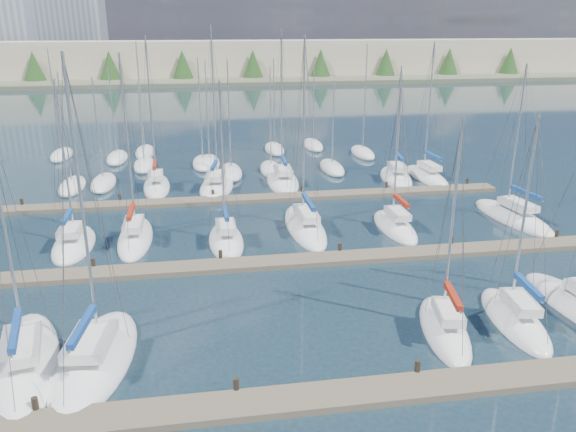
{
  "coord_description": "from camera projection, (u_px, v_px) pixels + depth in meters",
  "views": [
    {
      "loc": [
        -5.02,
        -17.07,
        14.97
      ],
      "look_at": [
        0.0,
        14.0,
        4.0
      ],
      "focal_mm": 35.0,
      "sensor_mm": 36.0,
      "label": 1
    }
  ],
  "objects": [
    {
      "name": "dock_mid",
      "position": [
        283.0,
        262.0,
        36.48
      ],
      "size": [
        44.0,
        1.93,
        1.1
      ],
      "color": "#6B5E4C",
      "rests_on": "ground"
    },
    {
      "name": "distant_boats",
      "position": [
        206.0,
        162.0,
        61.64
      ],
      "size": [
        36.93,
        20.75,
        13.3
      ],
      "color": "#9EA0A5",
      "rests_on": "ground"
    },
    {
      "name": "sailboat_e",
      "position": [
        515.0,
        319.0,
        29.38
      ],
      "size": [
        3.06,
        7.3,
        11.57
      ],
      "rotation": [
        0.0,
        0.0,
        -0.11
      ],
      "color": "white",
      "rests_on": "ground"
    },
    {
      "name": "dock_far",
      "position": [
        259.0,
        198.0,
        49.53
      ],
      "size": [
        44.0,
        1.93,
        1.1
      ],
      "color": "#6B5E4C",
      "rests_on": "ground"
    },
    {
      "name": "dock_near",
      "position": [
        334.0,
        396.0,
        23.43
      ],
      "size": [
        44.0,
        1.93,
        1.1
      ],
      "color": "#6B5E4C",
      "rests_on": "ground"
    },
    {
      "name": "sailboat_c",
      "position": [
        96.0,
        358.0,
        26.0
      ],
      "size": [
        4.31,
        9.17,
        14.58
      ],
      "rotation": [
        0.0,
        0.0,
        -0.12
      ],
      "color": "white",
      "rests_on": "ground"
    },
    {
      "name": "ground",
      "position": [
        235.0,
        135.0,
        77.53
      ],
      "size": [
        400.0,
        400.0,
        0.0
      ],
      "primitive_type": "plane",
      "color": "#1F323E",
      "rests_on": "ground"
    },
    {
      "name": "sailboat_b",
      "position": [
        25.0,
        362.0,
        25.74
      ],
      "size": [
        4.73,
        9.9,
        12.97
      ],
      "rotation": [
        0.0,
        0.0,
        0.2
      ],
      "color": "white",
      "rests_on": "ground"
    },
    {
      "name": "shoreline",
      "position": [
        164.0,
        49.0,
        156.75
      ],
      "size": [
        400.0,
        60.0,
        38.0
      ],
      "color": "#666B51",
      "rests_on": "ground"
    },
    {
      "name": "sailboat_i",
      "position": [
        135.0,
        237.0,
        40.46
      ],
      "size": [
        2.4,
        8.42,
        13.77
      ],
      "rotation": [
        0.0,
        0.0,
        0.0
      ],
      "color": "white",
      "rests_on": "ground"
    },
    {
      "name": "sailboat_d",
      "position": [
        445.0,
        329.0,
        28.44
      ],
      "size": [
        3.44,
        7.18,
        11.6
      ],
      "rotation": [
        0.0,
        0.0,
        -0.19
      ],
      "color": "white",
      "rests_on": "ground"
    },
    {
      "name": "sailboat_j",
      "position": [
        226.0,
        240.0,
        39.97
      ],
      "size": [
        2.54,
        7.03,
        12.01
      ],
      "rotation": [
        0.0,
        0.0,
        0.01
      ],
      "color": "white",
      "rests_on": "ground"
    },
    {
      "name": "sailboat_q",
      "position": [
        396.0,
        177.0,
        56.1
      ],
      "size": [
        3.97,
        8.32,
        11.68
      ],
      "rotation": [
        0.0,
        0.0,
        -0.15
      ],
      "color": "white",
      "rests_on": "ground"
    },
    {
      "name": "sailboat_r",
      "position": [
        427.0,
        176.0,
        56.4
      ],
      "size": [
        2.87,
        8.56,
        13.84
      ],
      "rotation": [
        0.0,
        0.0,
        0.05
      ],
      "color": "white",
      "rests_on": "ground"
    },
    {
      "name": "sailboat_p",
      "position": [
        283.0,
        181.0,
        54.81
      ],
      "size": [
        3.44,
        9.11,
        15.01
      ],
      "rotation": [
        0.0,
        0.0,
        -0.05
      ],
      "color": "white",
      "rests_on": "ground"
    },
    {
      "name": "sailboat_n",
      "position": [
        157.0,
        186.0,
        53.06
      ],
      "size": [
        2.73,
        8.13,
        14.5
      ],
      "rotation": [
        0.0,
        0.0,
        0.04
      ],
      "color": "white",
      "rests_on": "ground"
    },
    {
      "name": "sailboat_k",
      "position": [
        305.0,
        226.0,
        42.73
      ],
      "size": [
        2.7,
        9.9,
        14.81
      ],
      "rotation": [
        0.0,
        0.0,
        0.0
      ],
      "color": "white",
      "rests_on": "ground"
    },
    {
      "name": "sailboat_m",
      "position": [
        513.0,
        217.0,
        44.76
      ],
      "size": [
        3.92,
        9.49,
        12.75
      ],
      "rotation": [
        0.0,
        0.0,
        0.12
      ],
      "color": "white",
      "rests_on": "ground"
    },
    {
      "name": "sailboat_o",
      "position": [
        217.0,
        186.0,
        52.93
      ],
      "size": [
        4.27,
        8.67,
        15.41
      ],
      "rotation": [
        0.0,
        0.0,
        -0.16
      ],
      "color": "white",
      "rests_on": "ground"
    },
    {
      "name": "sailboat_l",
      "position": [
        395.0,
        226.0,
        42.65
      ],
      "size": [
        2.4,
        7.28,
        11.29
      ],
      "rotation": [
        0.0,
        0.0,
        0.0
      ],
      "color": "white",
      "rests_on": "ground"
    },
    {
      "name": "sailboat_h",
      "position": [
        74.0,
        244.0,
        39.32
      ],
      "size": [
        2.76,
        7.13,
        12.17
      ],
      "rotation": [
        0.0,
        0.0,
        0.01
      ],
      "color": "white",
      "rests_on": "ground"
    }
  ]
}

